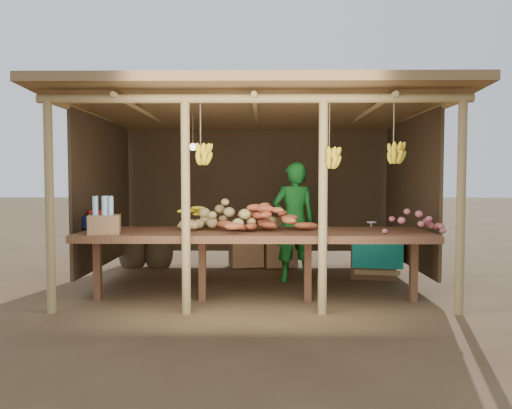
{
  "coord_description": "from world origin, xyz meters",
  "views": [
    {
      "loc": [
        0.08,
        -6.57,
        1.39
      ],
      "look_at": [
        0.0,
        0.0,
        1.05
      ],
      "focal_mm": 35.0,
      "sensor_mm": 36.0,
      "label": 1
    }
  ],
  "objects": [
    {
      "name": "vendor",
      "position": [
        0.52,
        0.14,
        0.81
      ],
      "size": [
        0.64,
        0.47,
        1.61
      ],
      "primitive_type": "imported",
      "rotation": [
        0.0,
        0.0,
        3.3
      ],
      "color": "#186C23",
      "rests_on": "ground"
    },
    {
      "name": "stall_structure",
      "position": [
        0.05,
        -0.0,
        1.92
      ],
      "size": [
        4.7,
        3.5,
        2.43
      ],
      "color": "#A18653",
      "rests_on": "ground"
    },
    {
      "name": "carton_stack",
      "position": [
        0.19,
        1.2,
        0.35
      ],
      "size": [
        1.09,
        0.48,
        0.78
      ],
      "color": "olive",
      "rests_on": "ground"
    },
    {
      "name": "counter",
      "position": [
        0.0,
        -0.95,
        0.74
      ],
      "size": [
        3.9,
        1.05,
        0.8
      ],
      "color": "brown",
      "rests_on": "ground"
    },
    {
      "name": "burlap_sacks",
      "position": [
        -1.75,
        1.2,
        0.26
      ],
      "size": [
        0.86,
        0.45,
        0.61
      ],
      "color": "#44321F",
      "rests_on": "ground"
    },
    {
      "name": "onion_heap",
      "position": [
        1.71,
        -1.05,
        0.98
      ],
      "size": [
        0.86,
        0.62,
        0.36
      ],
      "primitive_type": null,
      "rotation": [
        0.0,
        0.0,
        -0.21
      ],
      "color": "#B2565F",
      "rests_on": "counter"
    },
    {
      "name": "bottle_box",
      "position": [
        -1.61,
        -1.29,
        0.96
      ],
      "size": [
        0.37,
        0.32,
        0.41
      ],
      "color": "olive",
      "rests_on": "counter"
    },
    {
      "name": "tomato_basin",
      "position": [
        -1.9,
        -0.57,
        0.89
      ],
      "size": [
        0.41,
        0.41,
        0.21
      ],
      "rotation": [
        0.0,
        0.0,
        0.28
      ],
      "color": "navy",
      "rests_on": "counter"
    },
    {
      "name": "ground",
      "position": [
        0.0,
        0.0,
        0.0
      ],
      "size": [
        60.0,
        60.0,
        0.0
      ],
      "primitive_type": "plane",
      "color": "brown",
      "rests_on": "ground"
    },
    {
      "name": "banana_pile",
      "position": [
        -0.75,
        -0.5,
        0.97
      ],
      "size": [
        0.55,
        0.35,
        0.34
      ],
      "primitive_type": null,
      "rotation": [
        0.0,
        0.0,
        0.05
      ],
      "color": "yellow",
      "rests_on": "counter"
    },
    {
      "name": "potato_heap",
      "position": [
        -0.31,
        -0.86,
        0.99
      ],
      "size": [
        1.24,
        0.93,
        0.37
      ],
      "primitive_type": null,
      "rotation": [
        0.0,
        0.0,
        0.26
      ],
      "color": "tan",
      "rests_on": "counter"
    },
    {
      "name": "sweet_potato_heap",
      "position": [
        0.11,
        -1.05,
        0.98
      ],
      "size": [
        1.15,
        0.9,
        0.36
      ],
      "primitive_type": null,
      "rotation": [
        0.0,
        0.0,
        -0.33
      ],
      "color": "#A44A2A",
      "rests_on": "counter"
    },
    {
      "name": "tarp_crate",
      "position": [
        1.65,
        0.44,
        0.33
      ],
      "size": [
        0.77,
        0.7,
        0.81
      ],
      "color": "brown",
      "rests_on": "ground"
    }
  ]
}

